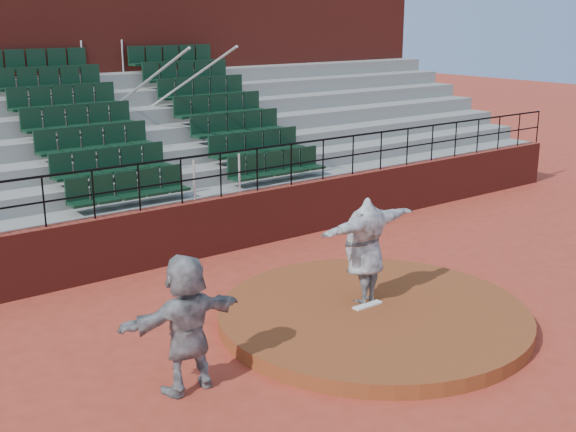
# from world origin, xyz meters

# --- Properties ---
(ground) EXTENTS (90.00, 90.00, 0.00)m
(ground) POSITION_xyz_m (0.00, 0.00, 0.00)
(ground) COLOR #AC3927
(ground) RESTS_ON ground
(pitchers_mound) EXTENTS (5.50, 5.50, 0.25)m
(pitchers_mound) POSITION_xyz_m (0.00, 0.00, 0.12)
(pitchers_mound) COLOR brown
(pitchers_mound) RESTS_ON ground
(pitching_rubber) EXTENTS (0.60, 0.15, 0.03)m
(pitching_rubber) POSITION_xyz_m (0.00, 0.15, 0.27)
(pitching_rubber) COLOR white
(pitching_rubber) RESTS_ON pitchers_mound
(boundary_wall) EXTENTS (24.00, 0.30, 1.30)m
(boundary_wall) POSITION_xyz_m (0.00, 5.00, 0.65)
(boundary_wall) COLOR maroon
(boundary_wall) RESTS_ON ground
(wall_railing) EXTENTS (24.04, 0.05, 1.03)m
(wall_railing) POSITION_xyz_m (0.00, 5.00, 2.03)
(wall_railing) COLOR black
(wall_railing) RESTS_ON boundary_wall
(seating_deck) EXTENTS (24.00, 5.97, 4.63)m
(seating_deck) POSITION_xyz_m (0.00, 8.65, 1.43)
(seating_deck) COLOR gray
(seating_deck) RESTS_ON ground
(press_box_facade) EXTENTS (24.00, 3.00, 7.10)m
(press_box_facade) POSITION_xyz_m (0.00, 12.60, 3.55)
(press_box_facade) COLOR maroon
(press_box_facade) RESTS_ON ground
(pitcher) EXTENTS (2.45, 0.91, 1.95)m
(pitcher) POSITION_xyz_m (0.09, 0.36, 1.22)
(pitcher) COLOR black
(pitcher) RESTS_ON pitchers_mound
(fielder) EXTENTS (1.92, 0.63, 2.07)m
(fielder) POSITION_xyz_m (-3.81, -0.12, 1.03)
(fielder) COLOR black
(fielder) RESTS_ON ground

